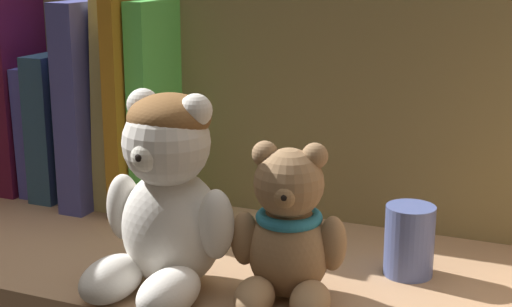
# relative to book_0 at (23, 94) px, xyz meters

# --- Properties ---
(shelf_board) EXTENTS (0.75, 0.28, 0.02)m
(shelf_board) POSITION_rel_book_0_xyz_m (0.34, -0.11, -0.13)
(shelf_board) COLOR #A87F5B
(shelf_board) RESTS_ON ground
(shelf_back_panel) EXTENTS (0.78, 0.01, 0.32)m
(shelf_back_panel) POSITION_rel_book_0_xyz_m (0.34, 0.04, 0.02)
(shelf_back_panel) COLOR olive
(shelf_back_panel) RESTS_ON ground
(book_0) EXTENTS (0.03, 0.10, 0.23)m
(book_0) POSITION_rel_book_0_xyz_m (0.00, 0.00, 0.00)
(book_0) COLOR #591435
(book_0) RESTS_ON shelf_board
(book_1) EXTENTS (0.02, 0.09, 0.15)m
(book_1) POSITION_rel_book_0_xyz_m (0.03, 0.00, -0.04)
(book_1) COLOR #4F54C3
(book_1) RESTS_ON shelf_board
(book_2) EXTENTS (0.03, 0.11, 0.17)m
(book_2) POSITION_rel_book_0_xyz_m (0.06, 0.00, -0.03)
(book_2) COLOR #2B4F71
(book_2) RESTS_ON shelf_board
(book_3) EXTENTS (0.02, 0.09, 0.19)m
(book_3) POSITION_rel_book_0_xyz_m (0.09, 0.00, -0.02)
(book_3) COLOR #742F95
(book_3) RESTS_ON shelf_board
(book_4) EXTENTS (0.03, 0.14, 0.23)m
(book_4) POSITION_rel_book_0_xyz_m (0.11, 0.00, -0.00)
(book_4) COLOR #444795
(book_4) RESTS_ON shelf_board
(book_5) EXTENTS (0.03, 0.10, 0.24)m
(book_5) POSITION_rel_book_0_xyz_m (0.14, 0.00, 0.00)
(book_5) COLOR tan
(book_5) RESTS_ON shelf_board
(book_6) EXTENTS (0.02, 0.14, 0.24)m
(book_6) POSITION_rel_book_0_xyz_m (0.17, 0.00, 0.01)
(book_6) COLOR #A66F1C
(book_6) RESTS_ON shelf_board
(book_7) EXTENTS (0.02, 0.11, 0.23)m
(book_7) POSITION_rel_book_0_xyz_m (0.19, 0.00, 0.00)
(book_7) COLOR #52C350
(book_7) RESTS_ON shelf_board
(teddy_bear_larger) EXTENTS (0.13, 0.13, 0.17)m
(teddy_bear_larger) POSITION_rel_book_0_xyz_m (0.31, -0.19, -0.03)
(teddy_bear_larger) COLOR white
(teddy_bear_larger) RESTS_ON shelf_board
(teddy_bear_smaller) EXTENTS (0.10, 0.11, 0.14)m
(teddy_bear_smaller) POSITION_rel_book_0_xyz_m (0.41, -0.17, -0.06)
(teddy_bear_smaller) COLOR #93704C
(teddy_bear_smaller) RESTS_ON shelf_board
(pillar_candle) EXTENTS (0.04, 0.04, 0.07)m
(pillar_candle) POSITION_rel_book_0_xyz_m (0.49, -0.08, -0.08)
(pillar_candle) COLOR #4C5B99
(pillar_candle) RESTS_ON shelf_board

